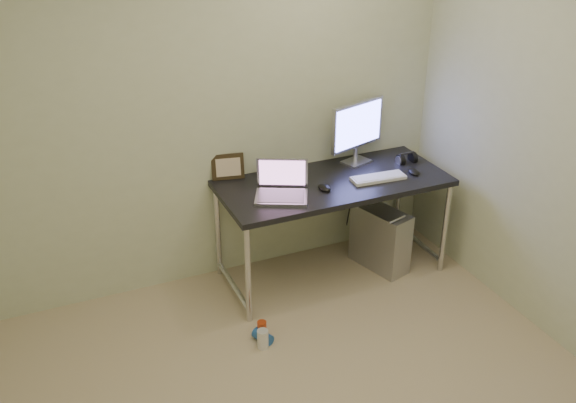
{
  "coord_description": "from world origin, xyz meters",
  "views": [
    {
      "loc": [
        -1.11,
        -2.17,
        2.63
      ],
      "look_at": [
        0.3,
        1.05,
        0.85
      ],
      "focal_mm": 40.0,
      "sensor_mm": 36.0,
      "label": 1
    }
  ],
  "objects": [
    {
      "name": "cable_b",
      "position": [
        1.22,
        1.68,
        0.38
      ],
      "size": [
        0.02,
        0.11,
        0.71
      ],
      "primitive_type": "cylinder",
      "rotation": [
        0.14,
        0.0,
        0.09
      ],
      "color": "black",
      "rests_on": "ground"
    },
    {
      "name": "laptop",
      "position": [
        0.38,
        1.33,
        0.81
      ],
      "size": [
        0.43,
        0.4,
        0.24
      ],
      "rotation": [
        0.0,
        0.0,
        -0.45
      ],
      "color": "#B5B4BC",
      "rests_on": "desk"
    },
    {
      "name": "desk",
      "position": [
        0.8,
        1.4,
        0.67
      ],
      "size": [
        1.6,
        0.7,
        0.75
      ],
      "color": "black",
      "rests_on": "ground"
    },
    {
      "name": "headphones",
      "position": [
        1.45,
        1.47,
        0.78
      ],
      "size": [
        0.14,
        0.09,
        0.1
      ],
      "rotation": [
        0.0,
        0.0,
        -0.0
      ],
      "color": "black",
      "rests_on": "desk"
    },
    {
      "name": "mouse_right",
      "position": [
        1.38,
        1.28,
        0.77
      ],
      "size": [
        0.09,
        0.13,
        0.04
      ],
      "primitive_type": "ellipsoid",
      "rotation": [
        0.0,
        0.0,
        -0.16
      ],
      "color": "black",
      "rests_on": "desk"
    },
    {
      "name": "monitor",
      "position": [
        1.1,
        1.62,
        1.02
      ],
      "size": [
        0.48,
        0.2,
        0.46
      ],
      "rotation": [
        0.0,
        0.0,
        0.31
      ],
      "color": "#B5B4BC",
      "rests_on": "desk"
    },
    {
      "name": "webcam",
      "position": [
        0.38,
        1.68,
        0.85
      ],
      "size": [
        0.05,
        0.04,
        0.13
      ],
      "rotation": [
        0.0,
        0.0,
        -0.13
      ],
      "color": "silver",
      "rests_on": "desk"
    },
    {
      "name": "wall_back",
      "position": [
        0.0,
        1.75,
        1.25
      ],
      "size": [
        3.5,
        0.02,
        2.5
      ],
      "primitive_type": "cube",
      "color": "beige",
      "rests_on": "ground"
    },
    {
      "name": "cable_a",
      "position": [
        1.13,
        1.7,
        0.4
      ],
      "size": [
        0.01,
        0.16,
        0.69
      ],
      "primitive_type": "cylinder",
      "rotation": [
        0.21,
        0.0,
        0.0
      ],
      "color": "black",
      "rests_on": "ground"
    },
    {
      "name": "picture_frame",
      "position": [
        0.14,
        1.72,
        0.84
      ],
      "size": [
        0.23,
        0.11,
        0.18
      ],
      "primitive_type": "cube",
      "rotation": [
        -0.21,
        0.0,
        -0.2
      ],
      "color": "black",
      "rests_on": "desk"
    },
    {
      "name": "keyboard",
      "position": [
        1.1,
        1.29,
        0.76
      ],
      "size": [
        0.39,
        0.15,
        0.02
      ],
      "primitive_type": "cube",
      "rotation": [
        0.0,
        0.0,
        -0.07
      ],
      "color": "white",
      "rests_on": "desk"
    },
    {
      "name": "tower_computer",
      "position": [
        1.18,
        1.33,
        0.24
      ],
      "size": [
        0.31,
        0.49,
        0.5
      ],
      "rotation": [
        0.0,
        0.0,
        0.28
      ],
      "color": "#A2A2A6",
      "rests_on": "ground"
    },
    {
      "name": "can_blue",
      "position": [
        0.04,
        0.85,
        0.04
      ],
      "size": [
        0.12,
        0.15,
        0.07
      ],
      "primitive_type": "cylinder",
      "rotation": [
        1.57,
        0.0,
        0.41
      ],
      "color": "#2253A5",
      "rests_on": "ground"
    },
    {
      "name": "mouse_left",
      "position": [
        0.68,
        1.3,
        0.77
      ],
      "size": [
        0.08,
        0.12,
        0.04
      ],
      "primitive_type": "ellipsoid",
      "rotation": [
        0.0,
        0.0,
        0.01
      ],
      "color": "black",
      "rests_on": "desk"
    },
    {
      "name": "can_red",
      "position": [
        0.06,
        0.9,
        0.05
      ],
      "size": [
        0.07,
        0.07,
        0.11
      ],
      "primitive_type": "cylinder",
      "rotation": [
        0.0,
        0.0,
        -0.28
      ],
      "color": "#CF4217",
      "rests_on": "ground"
    },
    {
      "name": "can_white",
      "position": [
        0.02,
        0.8,
        0.06
      ],
      "size": [
        0.08,
        0.08,
        0.13
      ],
      "primitive_type": "cylinder",
      "rotation": [
        0.0,
        0.0,
        -0.13
      ],
      "color": "silver",
      "rests_on": "ground"
    }
  ]
}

